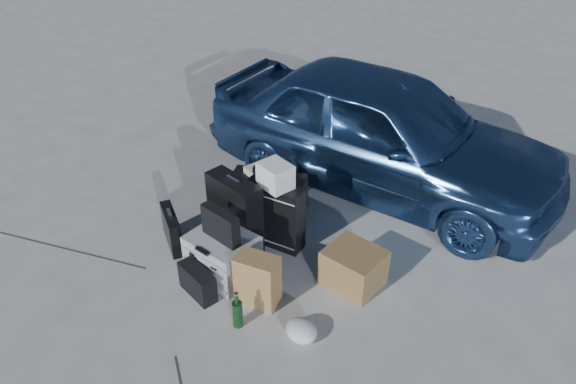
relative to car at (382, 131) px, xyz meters
The scene contains 16 objects.
ground 2.29m from the car, 96.59° to the right, with size 60.00×60.00×0.00m, color #B4B4AF.
car is the anchor object (origin of this frame).
pelican_case 2.11m from the car, 99.27° to the right, with size 0.53×0.43×0.38m, color #A6A8AB.
laptop_bag 2.08m from the car, 98.91° to the right, with size 0.37×0.09×0.28m, color black.
briefcase 2.30m from the car, 115.42° to the right, with size 0.44×0.10×0.34m, color black.
suitcase_left 1.79m from the car, 106.08° to the right, with size 0.54×0.20×0.70m, color black.
suitcase_right 1.50m from the car, 99.22° to the right, with size 0.52×0.19×0.62m, color black.
white_carton 1.48m from the car, 98.57° to the right, with size 0.27×0.22×0.22m, color white.
duffel_bag 1.31m from the car, 120.60° to the right, with size 0.72×0.31×0.36m, color black.
flat_box_white 1.26m from the car, 121.08° to the right, with size 0.40×0.30×0.07m, color white.
flat_box_black 1.23m from the car, 121.11° to the right, with size 0.27×0.19×0.06m, color black.
kraft_bag 2.17m from the car, 86.96° to the right, with size 0.33×0.20×0.44m, color olive.
cardboard_box 1.68m from the car, 67.74° to the right, with size 0.44×0.39×0.33m, color olive.
plastic_bag 2.38m from the car, 74.59° to the right, with size 0.26×0.22×0.14m, color silver.
messenger_bag 2.43m from the car, 97.91° to the right, with size 0.37×0.14×0.26m, color black.
green_bottle 2.47m from the car, 86.30° to the right, with size 0.08×0.08×0.32m, color black.
Camera 1 is at (2.53, -2.42, 3.24)m, focal length 35.00 mm.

